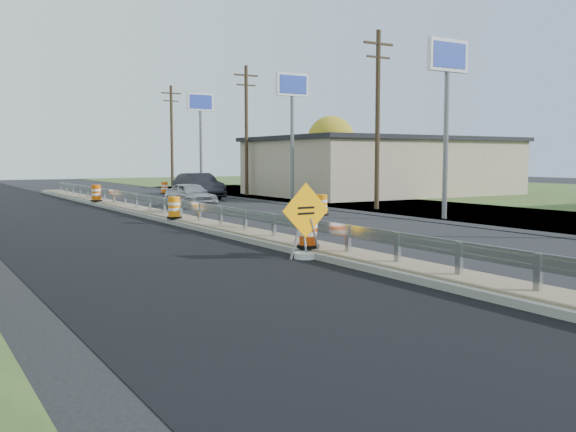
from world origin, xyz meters
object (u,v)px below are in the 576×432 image
barrel_median_near (308,232)px  car_dark_mid (198,186)px  barrel_shoulder_near (321,205)px  barrel_median_mid (174,208)px  barrel_shoulder_far (165,188)px  caution_sign (306,240)px  barrel_median_far (96,193)px  car_silver (191,195)px

barrel_median_near → car_dark_mid: size_ratio=0.18×
barrel_shoulder_near → car_dark_mid: bearing=90.0°
barrel_shoulder_near → car_dark_mid: (-0.00, 14.80, 0.38)m
barrel_median_mid → barrel_shoulder_far: 23.39m
caution_sign → barrel_shoulder_near: bearing=51.9°
barrel_median_far → car_dark_mid: (7.55, 2.71, 0.17)m
barrel_median_far → caution_sign: bearing=-90.9°
barrel_median_mid → barrel_shoulder_far: barrel_median_mid is taller
barrel_median_near → barrel_median_mid: size_ratio=1.02×
barrel_shoulder_near → barrel_shoulder_far: (0.18, 21.82, -0.04)m
car_dark_mid → barrel_median_mid: bearing=-116.4°
caution_sign → barrel_median_mid: 10.64m
barrel_shoulder_far → barrel_shoulder_near: bearing=-90.5°
barrel_shoulder_near → car_dark_mid: car_dark_mid is taller
caution_sign → car_silver: (4.54, 18.93, 0.17)m
barrel_shoulder_far → car_dark_mid: 7.03m
car_silver → car_dark_mid: 7.55m
barrel_shoulder_near → car_dark_mid: size_ratio=0.19×
barrel_shoulder_far → car_dark_mid: car_dark_mid is taller
barrel_shoulder_far → barrel_median_near: bearing=-103.5°
caution_sign → car_dark_mid: size_ratio=0.40×
caution_sign → barrel_median_near: bearing=47.7°
car_dark_mid → barrel_shoulder_near: bearing=-89.8°
barrel_median_mid → barrel_shoulder_far: bearing=70.7°
barrel_shoulder_near → barrel_median_near: bearing=-125.8°
barrel_median_far → barrel_shoulder_near: 14.26m
barrel_median_mid → barrel_shoulder_near: 7.56m
caution_sign → barrel_median_mid: (0.35, 10.64, 0.14)m
barrel_median_mid → barrel_median_far: bearing=90.0°
barrel_median_near → barrel_median_far: barrel_median_far is taller
barrel_shoulder_far → car_silver: car_silver is taller
barrel_median_far → car_silver: bearing=-44.1°
barrel_median_near → car_dark_mid: bearing=73.4°
barrel_median_near → car_dark_mid: car_dark_mid is taller
barrel_median_far → barrel_shoulder_near: bearing=-58.0°
barrel_median_near → barrel_shoulder_near: size_ratio=0.92×
caution_sign → car_silver: 19.46m
barrel_median_near → barrel_shoulder_far: (7.73, 32.29, -0.23)m
barrel_median_far → barrel_shoulder_far: size_ratio=1.05×
barrel_shoulder_near → car_silver: size_ratio=0.25×
barrel_median_mid → barrel_median_near: bearing=-90.0°
barrel_median_near → barrel_median_far: size_ratio=0.96×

